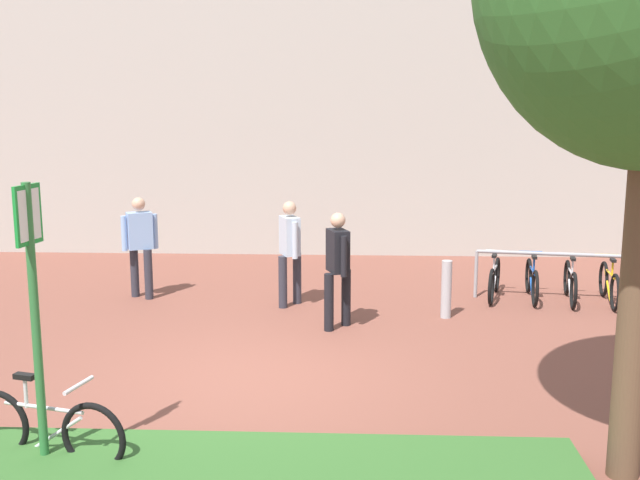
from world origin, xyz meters
name	(u,v)px	position (x,y,z in m)	size (l,w,h in m)	color
ground_plane	(253,378)	(0.00, 0.00, 0.00)	(60.00, 60.00, 0.00)	brown
building_facade	(299,20)	(0.00, 8.07, 5.00)	(28.00, 1.20, 10.00)	#B2ADA3
planter_strip	(192,465)	(-0.23, -2.39, 0.08)	(7.00, 1.10, 0.16)	#336028
parking_sign_post	(33,288)	(-1.58, -2.39, 1.71)	(0.10, 0.36, 2.63)	#2D7238
bike_at_sign	(45,428)	(-1.61, -2.27, 0.35)	(1.64, 0.54, 0.86)	black
bike_rack_cluster	(590,282)	(5.12, 3.75, 0.35)	(3.72, 1.93, 0.83)	#99999E
bollard_steel	(446,289)	(2.64, 2.73, 0.45)	(0.16, 0.16, 0.90)	#ADADB2
person_shirt_white	(140,241)	(-2.38, 3.71, 0.98)	(0.55, 0.40, 1.72)	#2D2D38
person_suited_navy	(338,263)	(0.98, 2.12, 0.98)	(0.39, 0.58, 1.72)	black
person_shirt_blue	(290,246)	(0.18, 3.33, 0.98)	(0.38, 0.57, 1.72)	#2D2D38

